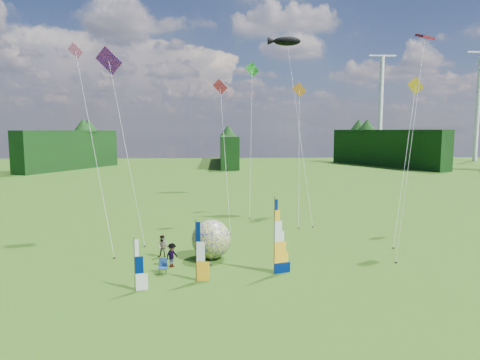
{
  "coord_description": "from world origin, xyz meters",
  "views": [
    {
      "loc": [
        -2.28,
        -22.57,
        8.61
      ],
      "look_at": [
        -1.0,
        4.0,
        5.5
      ],
      "focal_mm": 32.0,
      "sensor_mm": 36.0,
      "label": 1
    }
  ],
  "objects_px": {
    "spectator_b": "(163,246)",
    "spectator_c": "(172,255)",
    "spectator_d": "(203,243)",
    "spectator_a": "(203,250)",
    "kite_whale": "(298,115)",
    "camp_chair": "(163,267)",
    "side_banner_far": "(135,265)",
    "bol_inflatable": "(211,239)",
    "feather_banner_main": "(274,237)",
    "side_banner_left": "(196,252)"
  },
  "relations": [
    {
      "from": "kite_whale",
      "to": "spectator_b",
      "type": "bearing_deg",
      "value": -115.66
    },
    {
      "from": "spectator_d",
      "to": "bol_inflatable",
      "type": "bearing_deg",
      "value": 148.76
    },
    {
      "from": "side_banner_left",
      "to": "camp_chair",
      "type": "distance_m",
      "value": 2.74
    },
    {
      "from": "camp_chair",
      "to": "kite_whale",
      "type": "xyz_separation_m",
      "value": [
        11.45,
        18.22,
        9.69
      ]
    },
    {
      "from": "side_banner_left",
      "to": "side_banner_far",
      "type": "relative_size",
      "value": 1.21
    },
    {
      "from": "side_banner_far",
      "to": "bol_inflatable",
      "type": "relative_size",
      "value": 1.08
    },
    {
      "from": "feather_banner_main",
      "to": "side_banner_left",
      "type": "bearing_deg",
      "value": 173.05
    },
    {
      "from": "feather_banner_main",
      "to": "bol_inflatable",
      "type": "distance_m",
      "value": 5.19
    },
    {
      "from": "bol_inflatable",
      "to": "spectator_b",
      "type": "height_order",
      "value": "bol_inflatable"
    },
    {
      "from": "feather_banner_main",
      "to": "spectator_a",
      "type": "distance_m",
      "value": 5.13
    },
    {
      "from": "spectator_b",
      "to": "spectator_c",
      "type": "bearing_deg",
      "value": -55.7
    },
    {
      "from": "side_banner_far",
      "to": "camp_chair",
      "type": "xyz_separation_m",
      "value": [
        1.11,
        2.66,
        -0.96
      ]
    },
    {
      "from": "camp_chair",
      "to": "feather_banner_main",
      "type": "bearing_deg",
      "value": -2.46
    },
    {
      "from": "bol_inflatable",
      "to": "spectator_d",
      "type": "bearing_deg",
      "value": 130.67
    },
    {
      "from": "side_banner_left",
      "to": "camp_chair",
      "type": "xyz_separation_m",
      "value": [
        -2.08,
        1.25,
        -1.26
      ]
    },
    {
      "from": "side_banner_left",
      "to": "spectator_a",
      "type": "bearing_deg",
      "value": 90.72
    },
    {
      "from": "spectator_a",
      "to": "spectator_d",
      "type": "xyz_separation_m",
      "value": [
        -0.06,
        1.64,
        0.03
      ]
    },
    {
      "from": "side_banner_far",
      "to": "spectator_c",
      "type": "height_order",
      "value": "side_banner_far"
    },
    {
      "from": "side_banner_far",
      "to": "spectator_a",
      "type": "bearing_deg",
      "value": 43.3
    },
    {
      "from": "spectator_a",
      "to": "feather_banner_main",
      "type": "bearing_deg",
      "value": -72.67
    },
    {
      "from": "spectator_a",
      "to": "side_banner_far",
      "type": "bearing_deg",
      "value": -170.24
    },
    {
      "from": "spectator_d",
      "to": "spectator_c",
      "type": "bearing_deg",
      "value": 69.09
    },
    {
      "from": "camp_chair",
      "to": "side_banner_left",
      "type": "bearing_deg",
      "value": -30.71
    },
    {
      "from": "spectator_b",
      "to": "kite_whale",
      "type": "bearing_deg",
      "value": 63.43
    },
    {
      "from": "spectator_c",
      "to": "kite_whale",
      "type": "height_order",
      "value": "kite_whale"
    },
    {
      "from": "side_banner_left",
      "to": "spectator_c",
      "type": "relative_size",
      "value": 2.26
    },
    {
      "from": "spectator_c",
      "to": "spectator_d",
      "type": "height_order",
      "value": "spectator_d"
    },
    {
      "from": "spectator_b",
      "to": "spectator_d",
      "type": "xyz_separation_m",
      "value": [
        2.74,
        0.24,
        0.14
      ]
    },
    {
      "from": "bol_inflatable",
      "to": "kite_whale",
      "type": "height_order",
      "value": "kite_whale"
    },
    {
      "from": "spectator_b",
      "to": "spectator_a",
      "type": "bearing_deg",
      "value": -14.36
    },
    {
      "from": "bol_inflatable",
      "to": "kite_whale",
      "type": "xyz_separation_m",
      "value": [
        8.58,
        15.16,
        8.85
      ]
    },
    {
      "from": "side_banner_far",
      "to": "spectator_b",
      "type": "bearing_deg",
      "value": 73.39
    },
    {
      "from": "spectator_d",
      "to": "camp_chair",
      "type": "distance_m",
      "value": 4.38
    },
    {
      "from": "spectator_b",
      "to": "camp_chair",
      "type": "height_order",
      "value": "spectator_b"
    },
    {
      "from": "camp_chair",
      "to": "spectator_b",
      "type": "bearing_deg",
      "value": 97.46
    },
    {
      "from": "spectator_a",
      "to": "kite_whale",
      "type": "bearing_deg",
      "value": 16.87
    },
    {
      "from": "side_banner_far",
      "to": "spectator_c",
      "type": "distance_m",
      "value": 4.35
    },
    {
      "from": "feather_banner_main",
      "to": "spectator_d",
      "type": "bearing_deg",
      "value": 119.08
    },
    {
      "from": "spectator_a",
      "to": "kite_whale",
      "type": "relative_size",
      "value": 0.09
    },
    {
      "from": "spectator_a",
      "to": "kite_whale",
      "type": "distance_m",
      "value": 20.73
    },
    {
      "from": "camp_chair",
      "to": "kite_whale",
      "type": "height_order",
      "value": "kite_whale"
    },
    {
      "from": "spectator_d",
      "to": "camp_chair",
      "type": "xyz_separation_m",
      "value": [
        -2.31,
        -3.7,
        -0.43
      ]
    },
    {
      "from": "kite_whale",
      "to": "spectator_a",
      "type": "bearing_deg",
      "value": -106.15
    },
    {
      "from": "spectator_b",
      "to": "spectator_c",
      "type": "xyz_separation_m",
      "value": [
        0.85,
        -2.1,
        -0.0
      ]
    },
    {
      "from": "feather_banner_main",
      "to": "spectator_a",
      "type": "bearing_deg",
      "value": 132.81
    },
    {
      "from": "side_banner_left",
      "to": "spectator_c",
      "type": "bearing_deg",
      "value": 128.18
    },
    {
      "from": "side_banner_left",
      "to": "spectator_d",
      "type": "bearing_deg",
      "value": 93.02
    },
    {
      "from": "spectator_a",
      "to": "spectator_d",
      "type": "relative_size",
      "value": 0.97
    },
    {
      "from": "bol_inflatable",
      "to": "camp_chair",
      "type": "relative_size",
      "value": 2.82
    },
    {
      "from": "spectator_c",
      "to": "camp_chair",
      "type": "xyz_separation_m",
      "value": [
        -0.42,
        -1.36,
        -0.3
      ]
    }
  ]
}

